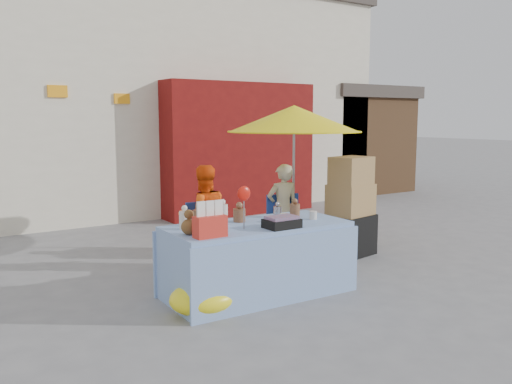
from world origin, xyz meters
TOP-DOWN VIEW (x-y plane):
  - ground at (0.00, 0.00)m, footprint 80.00×80.00m
  - backdrop at (0.52, 7.52)m, footprint 14.00×8.00m
  - market_table at (-0.33, -0.18)m, footprint 2.06×1.01m
  - chair_left at (-0.31, 0.92)m, footprint 0.56×0.56m
  - chair_right at (0.94, 0.92)m, footprint 0.56×0.56m
  - vendor_orange at (-0.32, 1.06)m, footprint 0.73×0.62m
  - vendor_beige at (0.93, 1.06)m, footprint 0.52×0.39m
  - umbrella at (1.23, 1.21)m, footprint 1.90×1.90m
  - box_stack at (1.72, 0.53)m, footprint 0.71×0.62m
  - tarp_bundle at (-1.09, -0.39)m, footprint 0.88×0.81m

SIDE VIEW (x-z plane):
  - ground at x=0.00m, z-range 0.00..0.00m
  - tarp_bundle at x=-1.09m, z-range 0.00..0.32m
  - chair_left at x=-0.31m, z-range -0.17..0.68m
  - chair_right at x=0.94m, z-range -0.17..0.68m
  - market_table at x=-0.33m, z-range -0.21..1.01m
  - box_stack at x=1.72m, z-range -0.05..1.33m
  - vendor_beige at x=0.93m, z-range 0.00..1.28m
  - vendor_orange at x=-0.32m, z-range 0.00..1.33m
  - umbrella at x=1.23m, z-range 0.85..2.94m
  - backdrop at x=0.52m, z-range -0.80..7.00m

